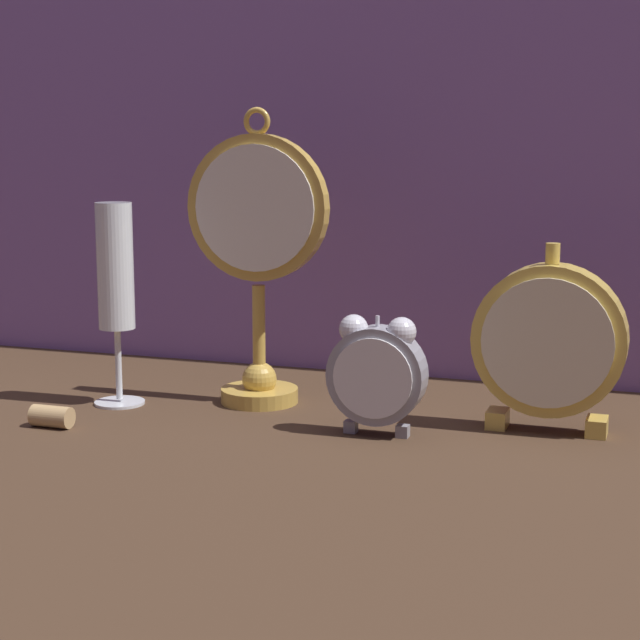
% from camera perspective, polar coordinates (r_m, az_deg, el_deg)
% --- Properties ---
extents(ground_plane, '(4.00, 4.00, 0.00)m').
position_cam_1_polar(ground_plane, '(1.02, -1.46, -6.63)').
color(ground_plane, '#422D1E').
extents(fabric_backdrop_drape, '(1.40, 0.01, 0.60)m').
position_cam_1_polar(fabric_backdrop_drape, '(1.29, 3.60, 10.32)').
color(fabric_backdrop_drape, '#8460A8').
rests_on(fabric_backdrop_drape, ground_plane).
extents(pocket_watch_on_stand, '(0.16, 0.08, 0.32)m').
position_cam_1_polar(pocket_watch_on_stand, '(1.15, -3.34, 3.44)').
color(pocket_watch_on_stand, gold).
rests_on(pocket_watch_on_stand, ground_plane).
extents(alarm_clock_twin_bell, '(0.10, 0.03, 0.12)m').
position_cam_1_polar(alarm_clock_twin_bell, '(1.04, 3.05, -2.66)').
color(alarm_clock_twin_bell, gray).
rests_on(alarm_clock_twin_bell, ground_plane).
extents(mantel_clock_silver, '(0.15, 0.04, 0.19)m').
position_cam_1_polar(mantel_clock_silver, '(1.06, 12.13, -1.14)').
color(mantel_clock_silver, gold).
rests_on(mantel_clock_silver, ground_plane).
extents(champagne_flute, '(0.05, 0.05, 0.22)m').
position_cam_1_polar(champagne_flute, '(1.16, -10.84, 2.03)').
color(champagne_flute, silver).
rests_on(champagne_flute, ground_plane).
extents(wine_cork, '(0.04, 0.02, 0.02)m').
position_cam_1_polar(wine_cork, '(1.11, -14.12, -5.01)').
color(wine_cork, tan).
rests_on(wine_cork, ground_plane).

